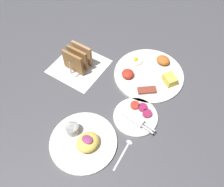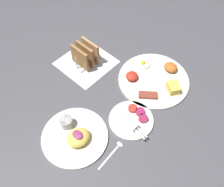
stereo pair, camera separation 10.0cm
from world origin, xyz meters
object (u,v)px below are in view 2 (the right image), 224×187
at_px(plate_breakfast, 154,79).
at_px(plate_foreground, 75,135).
at_px(plate_condiments, 132,119).
at_px(toast_rack, 85,55).

xyz_separation_m(plate_breakfast, plate_foreground, (-0.05, -0.41, 0.00)).
bearing_deg(plate_foreground, plate_breakfast, 82.71).
height_order(plate_breakfast, plate_condiments, plate_breakfast).
distance_m(plate_breakfast, plate_foreground, 0.41).
xyz_separation_m(plate_breakfast, plate_condiments, (0.05, -0.22, 0.00)).
relative_size(plate_breakfast, plate_foreground, 1.23).
relative_size(plate_condiments, toast_rack, 1.56).
distance_m(plate_condiments, plate_foreground, 0.22).
bearing_deg(plate_foreground, plate_condiments, 61.15).
relative_size(plate_condiments, plate_foreground, 0.74).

